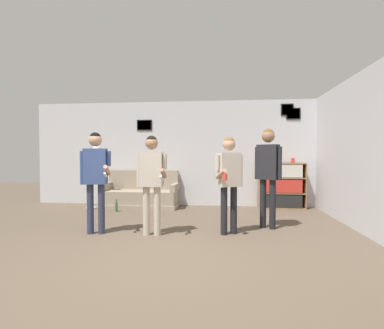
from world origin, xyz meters
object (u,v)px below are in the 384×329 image
Objects in this scene: floor_lamp at (91,159)px; drinking_cup at (293,161)px; bottle_on_floor at (116,207)px; bookshelf at (282,186)px; person_player_foreground_center at (152,175)px; person_watcher_holding_cup at (229,175)px; person_player_foreground_left at (95,172)px; person_spectator_near_bookshelf at (268,167)px; couch at (141,195)px.

drinking_cup is at bearing 6.09° from floor_lamp.
bookshelf is at bearing 12.73° from bottle_on_floor.
person_watcher_holding_cup is at bearing 9.23° from person_player_foreground_center.
person_player_foreground_center is (2.07, -2.28, -0.23)m from floor_lamp.
floor_lamp is 0.96× the size of person_player_foreground_center.
bookshelf is 0.67m from drinking_cup.
person_player_foreground_center is at bearing 0.39° from person_player_foreground_left.
bookshelf is 3.82m from person_player_foreground_center.
bottle_on_floor is 4.36m from drinking_cup.
person_spectator_near_bookshelf is at bearing 19.43° from person_player_foreground_center.
person_player_foreground_center is 1.01× the size of person_watcher_holding_cup.
person_player_foreground_left is at bearing -179.61° from person_player_foreground_center.
person_player_foreground_left is at bearing -79.09° from bottle_on_floor.
person_watcher_holding_cup is (1.24, 0.20, -0.01)m from person_player_foreground_center.
person_player_foreground_left is 2.17m from bottle_on_floor.
person_spectator_near_bookshelf is (4.01, -1.59, -0.11)m from floor_lamp.
couch is 3.86m from drinking_cup.
bookshelf is 0.73× the size of floor_lamp.
drinking_cup is (2.82, 2.80, 0.19)m from person_player_foreground_center.
person_watcher_holding_cup is (3.32, -2.08, -0.24)m from floor_lamp.
person_player_foreground_left is 2.20m from person_watcher_holding_cup.
bottle_on_floor is (-3.25, 1.24, -0.99)m from person_spectator_near_bookshelf.
person_player_foreground_center is 3.98m from drinking_cup.
drinking_cup is at bearing 2.96° from couch.
drinking_cup is at bearing 44.77° from person_player_foreground_center.
bottle_on_floor is (-0.37, 1.93, -0.92)m from person_player_foreground_left.
person_player_foreground_center reaches higher than bookshelf.
bookshelf is 2.94m from person_watcher_holding_cup.
floor_lamp is at bearing 147.98° from person_watcher_holding_cup.
person_watcher_holding_cup is at bearing -145.18° from person_spectator_near_bookshelf.
bookshelf is 0.67× the size of person_player_foreground_left.
person_spectator_near_bookshelf is 2.30m from drinking_cup.
person_player_foreground_left reaches higher than drinking_cup.
person_spectator_near_bookshelf reaches higher than person_player_foreground_center.
floor_lamp reaches higher than couch.
person_watcher_holding_cup is at bearing 5.45° from person_player_foreground_left.
person_spectator_near_bookshelf reaches higher than bottle_on_floor.
person_player_foreground_left is 1.04× the size of person_player_foreground_center.
couch is at bearing 109.67° from person_player_foreground_center.
person_spectator_near_bookshelf is 15.01× the size of drinking_cup.
person_player_foreground_center is at bearing -170.77° from person_watcher_holding_cup.
person_player_foreground_center is 5.62× the size of bottle_on_floor.
couch is at bearing -176.83° from bookshelf.
floor_lamp is 0.97× the size of person_watcher_holding_cup.
bookshelf is 0.71× the size of person_watcher_holding_cup.
couch is 15.98× the size of drinking_cup.
couch is 3.54m from person_spectator_near_bookshelf.
floor_lamp reaches higher than bottle_on_floor.
couch is 3.51m from bookshelf.
person_watcher_holding_cup reaches higher than bottle_on_floor.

